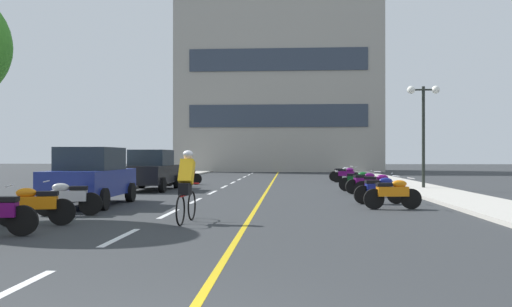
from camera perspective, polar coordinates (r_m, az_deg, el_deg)
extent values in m
plane|color=#2D3033|center=(24.84, 0.80, -3.83)|extent=(140.00, 140.00, 0.00)
cube|color=#B7B2A8|center=(29.05, -13.26, -3.18)|extent=(2.40, 72.00, 0.12)
cube|color=#B7B2A8|center=(28.44, 15.77, -3.24)|extent=(2.40, 72.00, 0.12)
cube|color=silver|center=(6.79, -25.59, -13.54)|extent=(0.14, 2.20, 0.01)
cube|color=silver|center=(10.40, -14.64, -8.87)|extent=(0.14, 2.20, 0.01)
cube|color=silver|center=(14.22, -9.55, -6.53)|extent=(0.14, 2.20, 0.01)
cube|color=silver|center=(18.12, -6.66, -5.17)|extent=(0.14, 2.20, 0.01)
cube|color=silver|center=(22.06, -4.80, -4.28)|extent=(0.14, 2.20, 0.01)
cube|color=silver|center=(26.01, -3.51, -3.66)|extent=(0.14, 2.20, 0.01)
cube|color=silver|center=(29.98, -2.56, -3.20)|extent=(0.14, 2.20, 0.01)
cube|color=silver|center=(33.95, -1.83, -2.85)|extent=(0.14, 2.20, 0.01)
cube|color=silver|center=(37.93, -1.26, -2.57)|extent=(0.14, 2.20, 0.01)
cube|color=silver|center=(41.92, -0.79, -2.35)|extent=(0.14, 2.20, 0.01)
cube|color=silver|center=(45.91, -0.41, -2.16)|extent=(0.14, 2.20, 0.01)
cube|color=silver|center=(49.89, -0.09, -2.01)|extent=(0.14, 2.20, 0.01)
cube|color=gold|center=(27.83, 1.61, -3.43)|extent=(0.12, 66.00, 0.01)
cube|color=#9E998E|center=(53.45, 2.50, 7.58)|extent=(19.95, 8.37, 17.63)
cube|color=#2D3847|center=(48.87, 2.40, 4.16)|extent=(16.75, 0.10, 2.12)
cube|color=#2D3847|center=(49.55, 2.40, 10.27)|extent=(16.75, 0.10, 2.12)
cylinder|color=black|center=(24.69, 17.89, 1.74)|extent=(0.14, 0.14, 4.57)
cylinder|color=black|center=(24.85, 17.88, 6.67)|extent=(1.10, 0.08, 0.08)
sphere|color=white|center=(24.73, 16.64, 6.71)|extent=(0.36, 0.36, 0.36)
sphere|color=white|center=(24.99, 19.11, 6.64)|extent=(0.36, 0.36, 0.36)
cylinder|color=black|center=(18.67, -18.64, -4.03)|extent=(0.24, 0.65, 0.64)
cylinder|color=black|center=(18.14, -13.60, -4.15)|extent=(0.24, 0.65, 0.64)
cylinder|color=black|center=(16.09, -22.19, -4.65)|extent=(0.24, 0.65, 0.64)
cylinder|color=black|center=(15.47, -16.42, -4.83)|extent=(0.24, 0.65, 0.64)
cube|color=navy|center=(17.05, -17.63, -3.06)|extent=(1.81, 4.24, 0.80)
cube|color=#1E2833|center=(17.02, -17.63, -0.53)|extent=(1.62, 2.24, 0.70)
cylinder|color=black|center=(25.47, -12.41, -3.01)|extent=(0.22, 0.64, 0.64)
cylinder|color=black|center=(25.05, -8.67, -3.06)|extent=(0.22, 0.64, 0.64)
cylinder|color=black|center=(22.80, -14.39, -3.34)|extent=(0.22, 0.64, 0.64)
cylinder|color=black|center=(22.33, -10.23, -3.41)|extent=(0.22, 0.64, 0.64)
cube|color=black|center=(23.88, -11.39, -2.24)|extent=(1.72, 4.21, 0.80)
cube|color=#1E2833|center=(23.86, -11.39, -0.44)|extent=(1.57, 2.21, 0.70)
cylinder|color=black|center=(11.14, -24.26, -6.74)|extent=(0.61, 0.20, 0.60)
cube|color=black|center=(11.19, -25.72, -4.54)|extent=(0.47, 0.31, 0.10)
cylinder|color=black|center=(12.73, -25.43, -5.91)|extent=(0.61, 0.25, 0.60)
cylinder|color=black|center=(12.51, -20.52, -6.02)|extent=(0.61, 0.25, 0.60)
cube|color=orange|center=(12.59, -23.00, -4.98)|extent=(0.94, 0.50, 0.28)
ellipsoid|color=orange|center=(12.61, -23.89, -3.96)|extent=(0.49, 0.34, 0.22)
cube|color=black|center=(12.52, -21.87, -4.09)|extent=(0.49, 0.34, 0.10)
cylinder|color=silver|center=(12.68, -25.43, -3.22)|extent=(0.18, 0.59, 0.03)
cylinder|color=black|center=(14.51, -21.99, -5.21)|extent=(0.61, 0.23, 0.60)
cylinder|color=black|center=(14.30, -17.68, -5.29)|extent=(0.61, 0.23, 0.60)
cube|color=#B2B2B7|center=(14.38, -19.85, -4.38)|extent=(0.94, 0.47, 0.28)
ellipsoid|color=#B2B2B7|center=(14.40, -20.63, -3.50)|extent=(0.48, 0.33, 0.22)
cube|color=black|center=(14.32, -18.86, -3.60)|extent=(0.48, 0.33, 0.10)
cylinder|color=silver|center=(14.47, -21.99, -2.85)|extent=(0.16, 0.59, 0.03)
cylinder|color=black|center=(15.86, 16.65, -4.79)|extent=(0.61, 0.17, 0.60)
cylinder|color=black|center=(15.53, 12.80, -4.89)|extent=(0.61, 0.17, 0.60)
cube|color=orange|center=(15.67, 14.74, -4.04)|extent=(0.93, 0.38, 0.28)
ellipsoid|color=orange|center=(15.72, 15.44, -3.23)|extent=(0.46, 0.29, 0.22)
cube|color=black|center=(15.58, 13.87, -3.33)|extent=(0.46, 0.29, 0.10)
cylinder|color=silver|center=(15.82, 16.64, -2.63)|extent=(0.10, 0.60, 0.03)
cylinder|color=black|center=(17.48, 15.11, -4.37)|extent=(0.61, 0.19, 0.60)
cylinder|color=black|center=(17.13, 11.66, -4.46)|extent=(0.61, 0.19, 0.60)
cube|color=navy|center=(17.28, 13.40, -3.68)|extent=(0.93, 0.42, 0.28)
ellipsoid|color=navy|center=(17.34, 14.03, -2.95)|extent=(0.47, 0.31, 0.22)
cube|color=black|center=(17.19, 12.61, -3.04)|extent=(0.47, 0.31, 0.10)
cylinder|color=silver|center=(17.45, 15.11, -2.40)|extent=(0.12, 0.60, 0.03)
cylinder|color=black|center=(20.06, 14.69, -3.83)|extent=(0.61, 0.24, 0.60)
cylinder|color=black|center=(20.14, 11.55, -3.82)|extent=(0.61, 0.24, 0.60)
cube|color=#590C59|center=(20.08, 13.12, -3.20)|extent=(0.94, 0.49, 0.28)
ellipsoid|color=#590C59|center=(20.05, 13.69, -2.57)|extent=(0.48, 0.34, 0.22)
cube|color=black|center=(20.09, 12.40, -2.63)|extent=(0.48, 0.34, 0.10)
cylinder|color=silver|center=(20.03, 14.69, -2.12)|extent=(0.17, 0.59, 0.03)
cylinder|color=black|center=(21.95, 13.18, -3.52)|extent=(0.60, 0.26, 0.60)
cylinder|color=black|center=(21.49, 10.54, -3.59)|extent=(0.60, 0.26, 0.60)
cube|color=#590C59|center=(21.70, 11.88, -2.98)|extent=(0.94, 0.52, 0.28)
ellipsoid|color=#590C59|center=(21.77, 12.35, -2.39)|extent=(0.49, 0.35, 0.22)
cube|color=black|center=(21.59, 11.27, -2.46)|extent=(0.49, 0.35, 0.10)
cylinder|color=silver|center=(21.92, 13.18, -1.95)|extent=(0.20, 0.58, 0.03)
cylinder|color=black|center=(23.03, 12.52, -3.36)|extent=(0.61, 0.26, 0.60)
cylinder|color=black|center=(23.18, 9.81, -3.35)|extent=(0.61, 0.26, 0.60)
cube|color=#0C4C19|center=(23.08, 11.16, -2.81)|extent=(0.94, 0.51, 0.28)
ellipsoid|color=#0C4C19|center=(23.05, 11.65, -2.27)|extent=(0.49, 0.35, 0.22)
cube|color=black|center=(23.11, 10.54, -2.31)|extent=(0.49, 0.35, 0.10)
cylinder|color=silver|center=(23.00, 12.51, -1.87)|extent=(0.19, 0.59, 0.03)
cylinder|color=black|center=(26.81, -9.52, -2.92)|extent=(0.60, 0.27, 0.60)
cylinder|color=black|center=(26.27, -7.44, -2.98)|extent=(0.60, 0.27, 0.60)
cube|color=black|center=(26.52, -8.49, -2.47)|extent=(0.94, 0.53, 0.28)
ellipsoid|color=black|center=(26.61, -8.87, -1.99)|extent=(0.49, 0.36, 0.22)
cube|color=black|center=(26.39, -8.02, -2.05)|extent=(0.49, 0.36, 0.10)
cylinder|color=silver|center=(26.78, -9.52, -1.64)|extent=(0.21, 0.58, 0.03)
cylinder|color=black|center=(28.53, -8.70, -2.76)|extent=(0.61, 0.16, 0.60)
cylinder|color=black|center=(28.21, -6.57, -2.79)|extent=(0.61, 0.16, 0.60)
cube|color=maroon|center=(28.35, -7.64, -2.33)|extent=(0.92, 0.37, 0.28)
ellipsoid|color=maroon|center=(28.40, -8.02, -1.88)|extent=(0.46, 0.28, 0.22)
cube|color=black|center=(28.27, -7.15, -1.93)|extent=(0.46, 0.28, 0.10)
cylinder|color=silver|center=(28.51, -8.70, -1.55)|extent=(0.09, 0.60, 0.03)
cylinder|color=black|center=(30.31, 10.91, -2.60)|extent=(0.60, 0.26, 0.60)
cylinder|color=black|center=(30.50, 8.87, -2.59)|extent=(0.60, 0.26, 0.60)
cube|color=#590C59|center=(30.39, 9.88, -2.18)|extent=(0.94, 0.52, 0.28)
ellipsoid|color=#590C59|center=(30.35, 10.26, -1.77)|extent=(0.49, 0.35, 0.22)
cube|color=black|center=(30.43, 9.42, -1.80)|extent=(0.49, 0.35, 0.10)
cylinder|color=silver|center=(30.29, 10.91, -1.47)|extent=(0.20, 0.58, 0.03)
cylinder|color=black|center=(32.27, 10.43, -2.46)|extent=(0.61, 0.21, 0.60)
cylinder|color=black|center=(31.95, 8.55, -2.48)|extent=(0.61, 0.21, 0.60)
cube|color=#B2B2B7|center=(32.10, 9.49, -2.08)|extent=(0.94, 0.45, 0.28)
ellipsoid|color=#B2B2B7|center=(32.15, 9.83, -1.68)|extent=(0.48, 0.32, 0.22)
cube|color=black|center=(32.02, 9.06, -1.73)|extent=(0.48, 0.32, 0.10)
cylinder|color=silver|center=(32.25, 10.43, -1.39)|extent=(0.14, 0.59, 0.03)
torus|color=black|center=(12.85, -7.06, -5.70)|extent=(0.08, 0.72, 0.72)
torus|color=black|center=(11.84, -8.29, -6.17)|extent=(0.08, 0.72, 0.72)
cylinder|color=red|center=(12.29, -7.67, -4.55)|extent=(0.09, 0.95, 0.04)
cube|color=black|center=(12.13, -7.85, -3.56)|extent=(0.11, 0.21, 0.06)
cylinder|color=red|center=(12.71, -7.16, -3.27)|extent=(0.42, 0.05, 0.03)
cube|color=black|center=(12.18, -7.79, -3.88)|extent=(0.26, 0.37, 0.28)
cube|color=yellow|center=(12.31, -7.61, -1.98)|extent=(0.35, 0.47, 0.61)
sphere|color=beige|center=(12.43, -7.46, -0.34)|extent=(0.20, 0.20, 0.20)
ellipsoid|color=white|center=(12.43, -7.46, -0.02)|extent=(0.24, 0.26, 0.16)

